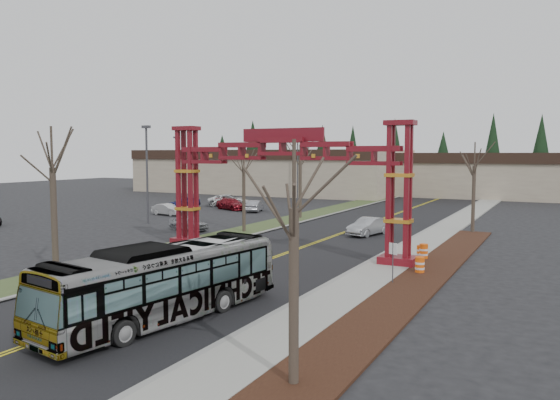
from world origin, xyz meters
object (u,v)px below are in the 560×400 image
Objects in this scene: barrel_south at (420,266)px; parked_car_mid_a at (232,204)px; retail_building_west at (272,171)px; parked_car_far_b at (229,200)px; silver_sedan at (368,227)px; bare_tree_median_mid at (244,169)px; retail_building_east at (516,175)px; parked_car_near_b at (168,209)px; street_sign at (393,255)px; bare_tree_right_far at (474,167)px; transit_bus at (165,282)px; barrel_north at (424,252)px; bare_tree_median_far at (300,156)px; light_pole_mid at (177,164)px; gateway_arch at (283,167)px; bare_tree_median_near at (52,168)px; bare_tree_right_near at (294,210)px; light_pole_near at (147,167)px; parked_car_near_a at (189,223)px; parked_car_mid_b at (184,202)px; barrel_mid at (420,252)px; light_pole_far at (298,165)px; parked_car_far_a at (255,206)px.

parked_car_mid_a is at bearing 138.90° from barrel_south.
retail_building_west reaches higher than parked_car_far_b.
bare_tree_median_mid is (-10.35, -3.16, 4.79)m from silver_sedan.
retail_building_east is 56.91m from parked_car_near_b.
parked_car_near_b is 37.34m from street_sign.
bare_tree_right_far is 19.05m from barrel_south.
transit_bus reaches higher than barrel_north.
light_pole_mid is at bearing 156.56° from bare_tree_median_far.
gateway_arch is at bearing -42.66° from light_pole_mid.
bare_tree_median_near is (14.39, -27.26, 5.45)m from parked_car_near_b.
parked_car_near_b is 33.81m from barrel_north.
bare_tree_median_far reaches higher than retail_building_west.
bare_tree_right_near is at bearing -48.75° from light_pole_mid.
bare_tree_median_mid is 0.78× the size of light_pole_near.
bare_tree_right_far reaches higher than street_sign.
parked_car_near_b is (-32.39, -46.70, -2.87)m from retail_building_east.
parked_car_near_a is 21.23m from parked_car_mid_b.
transit_bus reaches higher than parked_car_near_a.
gateway_arch is 20.29× the size of barrel_mid.
bare_tree_median_mid is at bearing 123.99° from bare_tree_right_near.
bare_tree_right_far is at bearing 84.64° from barrel_mid.
transit_bus is 49.24m from parked_car_far_b.
silver_sedan is 0.95× the size of parked_car_mid_a.
barrel_south is (-0.25, 16.90, -4.79)m from bare_tree_right_near.
light_pole_near is 33.25m from light_pole_far.
parked_car_near_b is 0.44× the size of bare_tree_median_far.
light_pole_far is 52.42m from barrel_south.
light_pole_mid reaches higher than parked_car_mid_a.
transit_bus is 1.28× the size of light_pole_far.
bare_tree_median_near reaches higher than retail_building_west.
parked_car_near_b is 8.81m from light_pole_near.
transit_bus is 36.71m from bare_tree_median_far.
light_pole_near is (-11.39, 20.59, -0.52)m from bare_tree_median_near.
parked_car_far_b is at bearing -73.40° from retail_building_west.
bare_tree_median_near is at bearing -122.20° from bare_tree_right_far.
bare_tree_median_near is 19.04m from street_sign.
light_pole_mid is at bearing -41.80° from parked_car_far_a.
barrel_mid is (21.62, -3.72, -0.23)m from parked_car_near_a.
light_pole_mid is at bearing 165.88° from silver_sedan.
light_pole_far is at bearing 116.38° from bare_tree_median_far.
parked_car_near_a is 7.07m from bare_tree_median_mid.
barrel_mid is at bearing -95.36° from bare_tree_right_far.
parked_car_near_a reaches higher than barrel_north.
light_pole_near is at bearing 56.48° from parked_car_far_a.
parked_car_mid_b is 1.00× the size of parked_car_far_a.
bare_tree_median_far is 30.21m from street_sign.
bare_tree_right_far is 7.52× the size of barrel_north.
barrel_north is (38.98, -51.34, -3.24)m from retail_building_west.
street_sign is (39.06, -58.81, -2.17)m from retail_building_west.
bare_tree_right_near reaches higher than parked_car_near_a.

